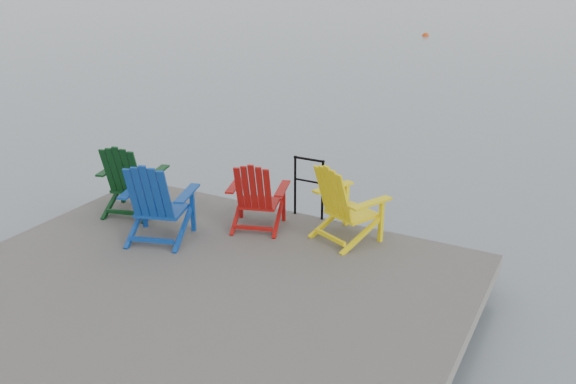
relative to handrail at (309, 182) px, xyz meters
The scene contains 8 objects.
ground 2.67m from the handrail, 95.83° to the right, with size 400.00×400.00×0.00m, color slate.
dock 2.56m from the handrail, 95.83° to the right, with size 6.00×5.00×1.40m.
handrail is the anchor object (origin of this frame).
chair_green 2.61m from the handrail, 154.69° to the right, with size 1.01×0.96×1.09m.
chair_blue 2.18m from the handrail, 130.56° to the right, with size 1.07×1.02×1.13m.
chair_red 0.84m from the handrail, 122.48° to the right, with size 0.95×0.90×1.00m.
chair_yellow 0.90m from the handrail, 32.12° to the right, with size 1.05×1.01×1.08m.
buoy_b 26.77m from the handrail, 102.50° to the left, with size 0.36×0.36×0.36m, color #E3470D.
Camera 1 is at (3.85, -4.93, 4.07)m, focal length 38.00 mm.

